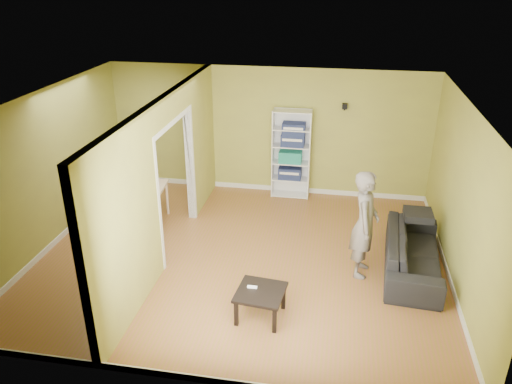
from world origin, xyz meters
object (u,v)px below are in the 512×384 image
(sofa, at_px, (414,247))
(dining_table, at_px, (134,190))
(chair_near, at_px, (122,216))
(chair_far, at_px, (151,188))
(bookshelf, at_px, (292,153))
(chair_left, at_px, (101,196))
(person, at_px, (366,215))
(coffee_table, at_px, (261,295))

(sofa, height_order, dining_table, sofa)
(chair_near, relative_size, chair_far, 1.00)
(bookshelf, xyz_separation_m, chair_left, (-3.40, -1.65, -0.47))
(bookshelf, distance_m, dining_table, 3.20)
(dining_table, bearing_deg, sofa, -9.34)
(chair_near, bearing_deg, sofa, -19.07)
(bookshelf, bearing_deg, person, -62.76)
(coffee_table, xyz_separation_m, chair_far, (-2.64, 2.93, 0.09))
(sofa, height_order, chair_near, chair_near)
(chair_near, xyz_separation_m, chair_far, (0.08, 1.22, 0.00))
(chair_left, xyz_separation_m, chair_near, (0.72, -0.69, -0.00))
(person, xyz_separation_m, chair_near, (-4.08, 0.38, -0.56))
(person, distance_m, chair_far, 4.34)
(dining_table, distance_m, chair_near, 0.67)
(chair_left, xyz_separation_m, chair_far, (0.80, 0.53, 0.00))
(dining_table, xyz_separation_m, chair_near, (0.03, -0.65, -0.19))
(bookshelf, height_order, chair_left, bookshelf)
(sofa, distance_m, dining_table, 4.97)
(bookshelf, distance_m, chair_left, 3.81)
(bookshelf, bearing_deg, coffee_table, -89.42)
(dining_table, xyz_separation_m, chair_left, (-0.70, 0.04, -0.19))
(person, relative_size, dining_table, 1.75)
(dining_table, bearing_deg, chair_left, 176.34)
(person, relative_size, coffee_table, 3.18)
(coffee_table, relative_size, dining_table, 0.55)
(coffee_table, height_order, dining_table, dining_table)
(chair_left, bearing_deg, dining_table, 102.27)
(chair_far, bearing_deg, dining_table, 56.93)
(person, xyz_separation_m, chair_left, (-4.80, 1.07, -0.56))
(dining_table, bearing_deg, chair_near, -87.45)
(dining_table, relative_size, chair_far, 1.29)
(coffee_table, distance_m, chair_far, 3.95)
(coffee_table, bearing_deg, chair_left, 145.03)
(bookshelf, relative_size, chair_left, 2.07)
(sofa, xyz_separation_m, dining_table, (-4.90, 0.81, 0.23))
(sofa, xyz_separation_m, chair_left, (-5.59, 0.85, 0.04))
(coffee_table, bearing_deg, dining_table, 139.30)
(chair_near, bearing_deg, chair_far, 69.19)
(sofa, xyz_separation_m, bookshelf, (-2.19, 2.49, 0.51))
(sofa, relative_size, chair_left, 2.39)
(person, height_order, bookshelf, person)
(coffee_table, height_order, chair_near, chair_near)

